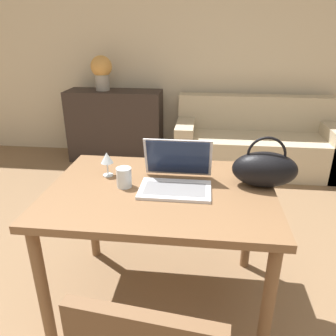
% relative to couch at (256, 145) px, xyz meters
% --- Properties ---
extents(wall_back, '(10.00, 0.06, 2.70)m').
position_rel_couch_xyz_m(wall_back, '(-0.72, 0.44, 1.06)').
color(wall_back, beige).
rests_on(wall_back, ground_plane).
extents(dining_table, '(1.20, 0.87, 0.76)m').
position_rel_couch_xyz_m(dining_table, '(-0.82, -2.18, 0.38)').
color(dining_table, brown).
rests_on(dining_table, ground_plane).
extents(couch, '(1.84, 0.76, 0.82)m').
position_rel_couch_xyz_m(couch, '(0.00, 0.00, 0.00)').
color(couch, '#C1B293').
rests_on(couch, ground_plane).
extents(sideboard, '(1.14, 0.40, 0.86)m').
position_rel_couch_xyz_m(sideboard, '(-1.70, 0.11, 0.14)').
color(sideboard, '#332823').
rests_on(sideboard, ground_plane).
extents(laptop, '(0.37, 0.32, 0.24)m').
position_rel_couch_xyz_m(laptop, '(-0.74, -2.13, 0.54)').
color(laptop, silver).
rests_on(laptop, dining_table).
extents(drinking_glass, '(0.08, 0.08, 0.11)m').
position_rel_couch_xyz_m(drinking_glass, '(-1.02, -2.18, 0.52)').
color(drinking_glass, silver).
rests_on(drinking_glass, dining_table).
extents(wine_glass, '(0.07, 0.07, 0.14)m').
position_rel_couch_xyz_m(wine_glass, '(-1.15, -2.05, 0.57)').
color(wine_glass, silver).
rests_on(wine_glass, dining_table).
extents(handbag, '(0.34, 0.18, 0.28)m').
position_rel_couch_xyz_m(handbag, '(-0.28, -2.09, 0.57)').
color(handbag, black).
rests_on(handbag, dining_table).
extents(flower_vase, '(0.25, 0.25, 0.40)m').
position_rel_couch_xyz_m(flower_vase, '(-1.83, 0.12, 0.80)').
color(flower_vase, '#9E998E').
rests_on(flower_vase, sideboard).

